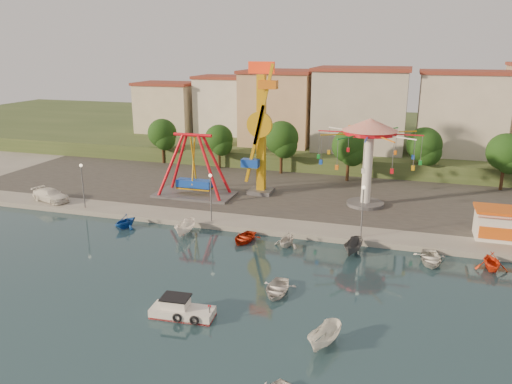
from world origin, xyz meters
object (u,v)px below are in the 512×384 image
at_px(pirate_ship_ride, 194,167).
at_px(van, 51,195).
at_px(cabin_motorboat, 181,311).
at_px(rowboat_a, 277,289).
at_px(wave_swinger, 369,143).
at_px(skiff, 325,337).
at_px(kamikaze_tower, 262,132).

bearing_deg(pirate_ship_ride, van, -155.56).
height_order(cabin_motorboat, rowboat_a, cabin_motorboat).
relative_size(cabin_motorboat, van, 0.91).
bearing_deg(cabin_motorboat, wave_swinger, 65.66).
relative_size(wave_swinger, skiff, 3.22).
height_order(rowboat_a, van, van).
relative_size(kamikaze_tower, rowboat_a, 4.41).
height_order(pirate_ship_ride, wave_swinger, wave_swinger).
height_order(kamikaze_tower, van, kamikaze_tower).
bearing_deg(wave_swinger, rowboat_a, -101.47).
relative_size(pirate_ship_ride, skiff, 2.78).
distance_m(kamikaze_tower, rowboat_a, 27.18).
height_order(skiff, van, van).
height_order(kamikaze_tower, skiff, kamikaze_tower).
bearing_deg(pirate_ship_ride, skiff, -52.20).
bearing_deg(van, cabin_motorboat, -110.34).
height_order(kamikaze_tower, rowboat_a, kamikaze_tower).
bearing_deg(wave_swinger, kamikaze_tower, 175.38).
height_order(wave_swinger, rowboat_a, wave_swinger).
relative_size(kamikaze_tower, skiff, 4.58).
distance_m(wave_swinger, rowboat_a, 25.14).
height_order(pirate_ship_ride, rowboat_a, pirate_ship_ride).
bearing_deg(van, wave_swinger, -59.83).
bearing_deg(pirate_ship_ride, kamikaze_tower, 23.18).
relative_size(skiff, van, 0.69).
bearing_deg(rowboat_a, pirate_ship_ride, 126.17).
relative_size(cabin_motorboat, rowboat_a, 1.26).
distance_m(kamikaze_tower, wave_swinger, 13.27).
height_order(pirate_ship_ride, skiff, pirate_ship_ride).
xyz_separation_m(pirate_ship_ride, wave_swinger, (21.08, 2.30, 3.80)).
relative_size(rowboat_a, van, 0.72).
distance_m(pirate_ship_ride, cabin_motorboat, 28.87).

